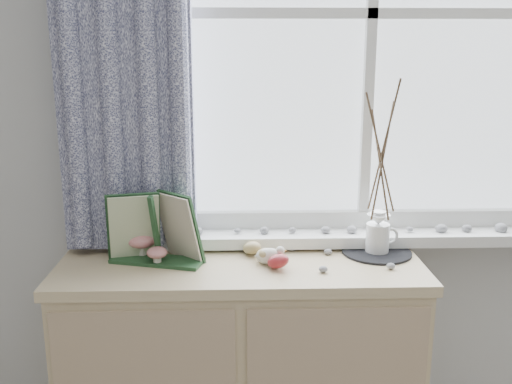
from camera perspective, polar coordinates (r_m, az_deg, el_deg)
sideboard at (r=2.08m, az=-1.49°, el=-18.03°), size 1.20×0.45×0.85m
botanical_book at (r=1.85m, az=-10.11°, el=-3.73°), size 0.37×0.22×0.24m
toadstool_cluster at (r=1.93m, az=-10.99°, el=-5.12°), size 0.14×0.15×0.09m
wooden_eggs at (r=1.88m, az=0.87°, el=-6.26°), size 0.14×0.17×0.07m
songbird_figurine at (r=1.87m, az=1.33°, el=-6.34°), size 0.12×0.06×0.06m
crocheted_doily at (r=2.01m, az=11.98°, el=-5.91°), size 0.24×0.24×0.01m
twig_pitcher at (r=1.93m, az=12.49°, el=3.75°), size 0.26×0.26×0.60m
sideboard_pebbles at (r=1.91m, az=7.66°, el=-6.61°), size 0.33×0.23×0.02m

